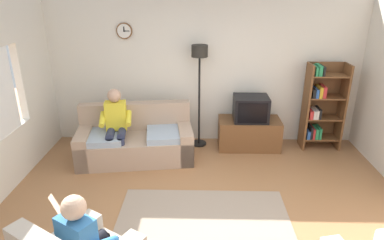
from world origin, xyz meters
TOP-DOWN VIEW (x-y plane):
  - ground_plane at (0.00, 0.00)m, footprint 12.00×12.00m
  - back_wall_assembly at (-0.00, 2.66)m, footprint 6.20×0.17m
  - couch at (-1.17, 1.78)m, footprint 2.00×1.13m
  - tv_stand at (0.82, 2.25)m, footprint 1.10×0.56m
  - tv at (0.82, 2.23)m, footprint 0.60×0.49m
  - bookshelf at (2.07, 2.32)m, footprint 0.68×0.36m
  - floor_lamp at (-0.09, 2.35)m, footprint 0.28×0.28m
  - area_rug at (-0.02, -0.08)m, footprint 2.20×1.70m
  - person_on_couch at (-1.45, 1.67)m, footprint 0.55×0.57m
  - person_in_left_armchair at (-1.11, -0.96)m, footprint 0.61×0.64m

SIDE VIEW (x-z plane):
  - ground_plane at x=0.00m, z-range 0.00..0.00m
  - area_rug at x=-0.02m, z-range 0.00..0.01m
  - tv_stand at x=0.82m, z-range 0.00..0.54m
  - couch at x=-1.17m, z-range -0.14..0.76m
  - person_in_left_armchair at x=-1.11m, z-range 0.04..1.16m
  - person_on_couch at x=-1.45m, z-range 0.08..1.32m
  - tv at x=0.82m, z-range 0.54..0.98m
  - bookshelf at x=2.07m, z-range 0.01..1.56m
  - back_wall_assembly at x=0.00m, z-range 0.00..2.70m
  - floor_lamp at x=-0.09m, z-range 0.53..2.38m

